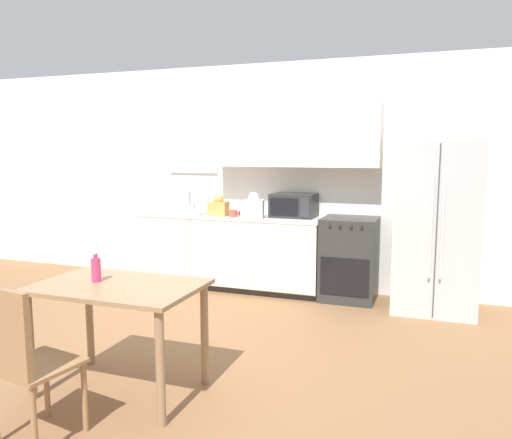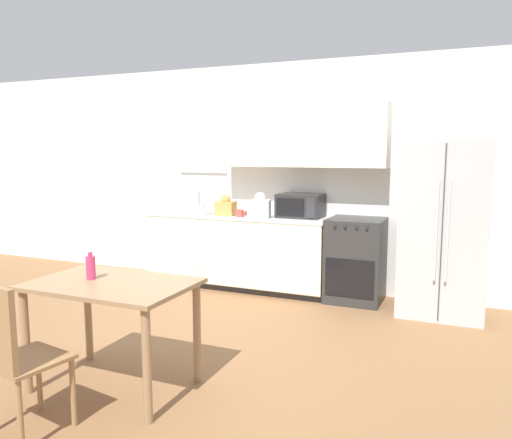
% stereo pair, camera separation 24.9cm
% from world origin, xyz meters
% --- Properties ---
extents(ground_plane, '(12.00, 12.00, 0.00)m').
position_xyz_m(ground_plane, '(0.00, 0.00, 0.00)').
color(ground_plane, olive).
extents(wall_back, '(12.00, 0.38, 2.70)m').
position_xyz_m(wall_back, '(0.04, 2.20, 1.44)').
color(wall_back, silver).
rests_on(wall_back, ground_plane).
extents(kitchen_counter, '(2.27, 0.62, 0.90)m').
position_xyz_m(kitchen_counter, '(-0.46, 1.90, 0.45)').
color(kitchen_counter, '#333333').
rests_on(kitchen_counter, ground_plane).
extents(oven_range, '(0.60, 0.60, 0.92)m').
position_xyz_m(oven_range, '(0.97, 1.91, 0.46)').
color(oven_range, '#2D2D2D').
rests_on(oven_range, ground_plane).
extents(refrigerator, '(0.82, 0.78, 1.76)m').
position_xyz_m(refrigerator, '(1.88, 1.83, 0.88)').
color(refrigerator, silver).
rests_on(refrigerator, ground_plane).
extents(kitchen_sink, '(0.62, 0.43, 0.26)m').
position_xyz_m(kitchen_sink, '(-1.09, 1.91, 0.91)').
color(kitchen_sink, '#B7BABC').
rests_on(kitchen_sink, kitchen_counter).
extents(microwave, '(0.51, 0.39, 0.27)m').
position_xyz_m(microwave, '(0.31, 1.98, 1.03)').
color(microwave, '#282828').
rests_on(microwave, kitchen_counter).
extents(coffee_mug, '(0.13, 0.09, 0.09)m').
position_xyz_m(coffee_mug, '(-0.35, 1.74, 0.94)').
color(coffee_mug, '#BF4C3F').
rests_on(coffee_mug, kitchen_counter).
extents(grocery_bag_0, '(0.23, 0.20, 0.25)m').
position_xyz_m(grocery_bag_0, '(-0.57, 1.80, 1.00)').
color(grocery_bag_0, '#DB994C').
rests_on(grocery_bag_0, kitchen_counter).
extents(grocery_bag_1, '(0.26, 0.23, 0.30)m').
position_xyz_m(grocery_bag_1, '(-0.11, 1.76, 1.02)').
color(grocery_bag_1, white).
rests_on(grocery_bag_1, kitchen_counter).
extents(dining_table, '(1.11, 0.73, 0.76)m').
position_xyz_m(dining_table, '(-0.14, -0.82, 0.64)').
color(dining_table, '#997551').
rests_on(dining_table, ground_plane).
extents(dining_chair_near, '(0.46, 0.46, 0.93)m').
position_xyz_m(dining_chair_near, '(-0.26, -1.56, 0.54)').
color(dining_chair_near, '#997047').
rests_on(dining_chair_near, ground_plane).
extents(drink_bottle, '(0.06, 0.06, 0.21)m').
position_xyz_m(drink_bottle, '(-0.32, -0.81, 0.85)').
color(drink_bottle, '#DB386B').
rests_on(drink_bottle, dining_table).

